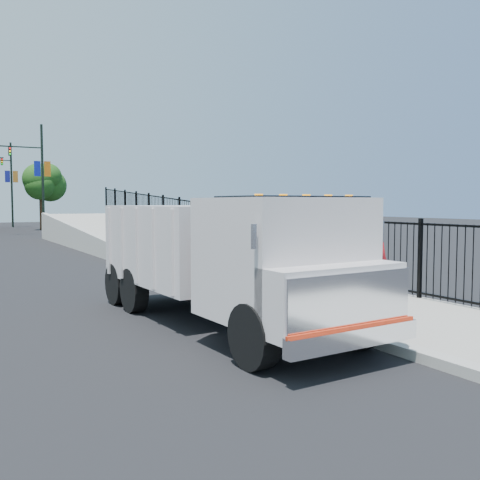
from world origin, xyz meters
TOP-DOWN VIEW (x-y plane):
  - ground at (0.00, 0.00)m, footprint 120.00×120.00m
  - sidewalk at (1.93, -2.00)m, footprint 3.55×12.00m
  - curb at (0.00, -2.00)m, footprint 0.30×12.00m
  - ramp at (2.12, 16.00)m, footprint 3.95×24.06m
  - iron_fence at (3.55, 12.00)m, footprint 0.10×28.00m
  - truck at (-1.48, 0.16)m, footprint 2.59×7.25m
  - worker at (1.13, -1.01)m, footprint 0.60×0.77m
  - debris at (1.48, 0.48)m, footprint 0.29×0.29m
  - light_pole_1 at (0.44, 32.50)m, footprint 3.78×0.22m
  - light_pole_3 at (-0.05, 46.25)m, footprint 3.77×0.22m
  - tree_1 at (1.77, 39.47)m, footprint 2.57×2.57m

SIDE VIEW (x-z plane):
  - ground at x=0.00m, z-range 0.00..0.00m
  - ramp at x=2.12m, z-range -1.60..1.60m
  - sidewalk at x=1.93m, z-range 0.00..0.12m
  - curb at x=0.00m, z-range 0.00..0.16m
  - debris at x=1.48m, z-range 0.12..0.19m
  - iron_fence at x=3.55m, z-range 0.00..1.80m
  - worker at x=1.13m, z-range 0.12..1.98m
  - truck at x=-1.48m, z-range 0.15..2.61m
  - tree_1 at x=1.77m, z-range 1.30..6.59m
  - light_pole_1 at x=0.44m, z-range 0.36..8.36m
  - light_pole_3 at x=-0.05m, z-range 0.36..8.36m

